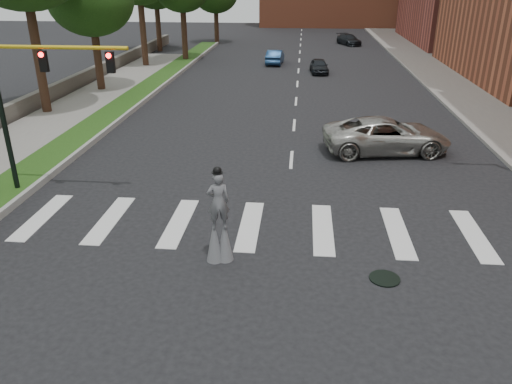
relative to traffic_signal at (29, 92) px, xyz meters
The scene contains 13 objects.
ground_plane 11.04m from the traffic_signal, 17.05° to the right, with size 160.00×160.00×0.00m, color black.
grass_median 17.56m from the traffic_signal, 95.77° to the left, with size 2.00×60.00×0.25m, color #1E4212.
median_curb 17.48m from the traffic_signal, 92.25° to the left, with size 0.20×60.00×0.28m, color gray.
sidewalk_left 9.37m from the traffic_signal, 123.98° to the left, with size 4.00×60.00×0.18m, color slate.
sidewalk_right 31.58m from the traffic_signal, 44.64° to the left, with size 5.00×90.00×0.18m, color slate.
stone_wall 20.64m from the traffic_signal, 110.80° to the left, with size 0.50×56.00×1.10m, color #534F47.
manhole 14.33m from the traffic_signal, 21.36° to the right, with size 0.90×0.90×0.04m, color black.
traffic_signal is the anchor object (origin of this frame).
stilt_performer 9.40m from the traffic_signal, 29.25° to the right, with size 0.83×0.60×3.12m.
suv_crossing 16.20m from the traffic_signal, 24.53° to the left, with size 2.86×6.19×1.72m, color #AEACA4.
car_near 30.54m from the traffic_signal, 67.48° to the left, with size 1.47×3.66×1.25m, color black.
car_mid 33.57m from the traffic_signal, 77.17° to the left, with size 1.45×4.16×1.37m, color navy.
car_far 50.43m from the traffic_signal, 71.72° to the left, with size 1.78×4.39×1.27m, color black.
Camera 1 is at (0.37, -14.66, 8.22)m, focal length 35.00 mm.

